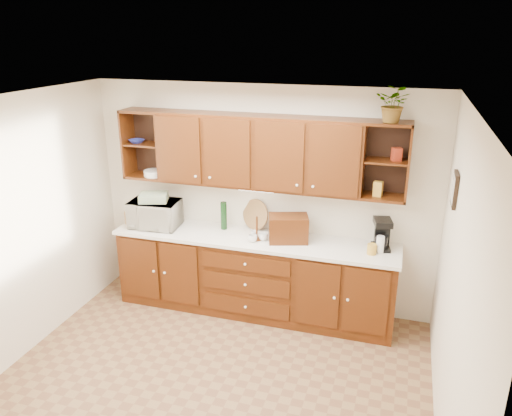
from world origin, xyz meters
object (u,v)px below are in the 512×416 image
Objects in this scene: coffee_maker at (382,234)px; potted_plant at (394,104)px; microwave at (155,214)px; bread_box at (288,228)px.

coffee_maker is 0.92× the size of potted_plant.
microwave is 1.35× the size of bread_box.
potted_plant is (2.61, 0.11, 1.37)m from microwave.
bread_box is at bearing -3.63° from microwave.
potted_plant is (1.00, 0.08, 1.38)m from bread_box.
microwave is 2.95m from potted_plant.
microwave is at bearing 163.80° from bread_box.
coffee_maker is at bearing -1.78° from microwave.
coffee_maker is 1.37m from potted_plant.
bread_box is 1.17× the size of potted_plant.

